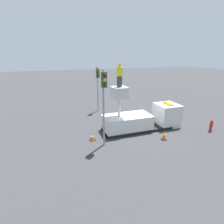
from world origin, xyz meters
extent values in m
plane|color=#38383A|center=(0.00, 0.00, 0.00)|extent=(120.00, 120.00, 0.00)
cube|color=black|center=(0.00, 0.00, 0.12)|extent=(5.97, 2.07, 0.24)
cube|color=silver|center=(-0.96, 0.00, 0.71)|extent=(4.06, 2.01, 1.41)
cube|color=silver|center=(2.98, 0.00, 1.02)|extent=(1.91, 2.01, 2.03)
cube|color=black|center=(3.95, 0.00, 1.42)|extent=(0.03, 1.71, 0.81)
cube|color=orange|center=(2.98, 0.00, 2.10)|extent=(0.36, 1.21, 0.14)
cylinder|color=silver|center=(-1.70, 0.00, 2.25)|extent=(0.22, 0.22, 1.67)
cube|color=silver|center=(-1.70, 0.00, 3.44)|extent=(1.18, 1.18, 0.90)
cube|color=#38383D|center=(-1.70, 0.00, 4.31)|extent=(0.34, 0.26, 0.84)
cube|color=#D1E519|center=(-1.70, 0.00, 5.06)|extent=(0.40, 0.26, 0.66)
sphere|color=beige|center=(-1.70, 0.00, 5.50)|extent=(0.23, 0.23, 0.23)
cylinder|color=yellow|center=(-1.70, 0.00, 5.59)|extent=(0.26, 0.26, 0.09)
cylinder|color=gray|center=(-3.50, -1.70, 2.72)|extent=(0.14, 0.14, 5.45)
cube|color=#2D512D|center=(-3.50, -1.91, 4.80)|extent=(0.34, 0.28, 1.00)
sphere|color=#490707|center=(-3.50, -2.09, 5.11)|extent=(0.22, 0.22, 0.22)
sphere|color=gold|center=(-3.50, -2.09, 4.80)|extent=(0.22, 0.22, 0.22)
sphere|color=#083710|center=(-3.50, -2.09, 4.49)|extent=(0.22, 0.22, 0.22)
cylinder|color=gray|center=(-1.94, 6.16, 2.51)|extent=(0.14, 0.14, 5.01)
cube|color=#2D512D|center=(-1.94, 5.95, 4.36)|extent=(0.34, 0.28, 1.00)
sphere|color=red|center=(-1.94, 5.76, 4.67)|extent=(0.22, 0.22, 0.22)
sphere|color=#503C07|center=(-1.94, 5.76, 4.36)|extent=(0.22, 0.22, 0.22)
sphere|color=#083710|center=(-1.94, 5.76, 4.05)|extent=(0.22, 0.22, 0.22)
cylinder|color=#B2231E|center=(5.86, -2.37, 0.44)|extent=(0.23, 0.23, 0.88)
sphere|color=#B2231E|center=(5.86, -2.37, 0.94)|extent=(0.20, 0.20, 0.20)
cylinder|color=#B2231E|center=(5.68, -2.37, 0.53)|extent=(0.12, 0.09, 0.09)
cylinder|color=#B2231E|center=(6.03, -2.37, 0.53)|extent=(0.12, 0.09, 0.09)
cube|color=black|center=(-4.15, -0.69, 0.01)|extent=(0.46, 0.46, 0.03)
cone|color=orange|center=(-4.15, -0.69, 0.28)|extent=(0.39, 0.39, 0.55)
cylinder|color=white|center=(-4.15, -0.69, 0.30)|extent=(0.20, 0.20, 0.08)
cube|color=black|center=(1.15, -2.42, 0.01)|extent=(0.42, 0.42, 0.03)
cone|color=orange|center=(1.15, -2.42, 0.40)|extent=(0.35, 0.35, 0.79)
cylinder|color=white|center=(1.15, -2.42, 0.44)|extent=(0.18, 0.18, 0.11)
camera|label=1|loc=(-6.59, -12.71, 6.43)|focal=28.00mm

